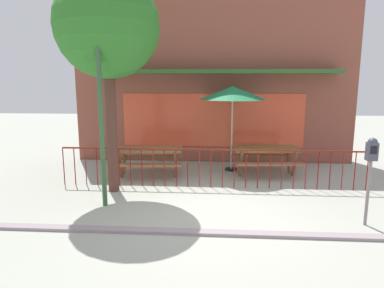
% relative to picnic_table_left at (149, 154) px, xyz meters
% --- Properties ---
extents(ground, '(40.00, 40.00, 0.00)m').
position_rel_picnic_table_left_xyz_m(ground, '(1.72, -2.75, -0.61)').
color(ground, '#A9AB9D').
extents(pub_storefront, '(8.89, 1.28, 5.37)m').
position_rel_picnic_table_left_xyz_m(pub_storefront, '(1.72, 2.08, 2.06)').
color(pub_storefront, '#562226').
rests_on(pub_storefront, ground).
extents(patio_fence_front, '(7.49, 0.04, 0.97)m').
position_rel_picnic_table_left_xyz_m(patio_fence_front, '(1.72, -0.93, 0.05)').
color(patio_fence_front, maroon).
rests_on(patio_fence_front, ground).
extents(picnic_table_left, '(1.90, 1.50, 0.79)m').
position_rel_picnic_table_left_xyz_m(picnic_table_left, '(0.00, 0.00, 0.00)').
color(picnic_table_left, brown).
rests_on(picnic_table_left, ground).
extents(picnic_table_right, '(1.92, 1.52, 0.79)m').
position_rel_picnic_table_left_xyz_m(picnic_table_right, '(3.23, 0.33, 0.00)').
color(picnic_table_right, brown).
rests_on(picnic_table_right, ground).
extents(patio_umbrella, '(1.87, 1.87, 2.46)m').
position_rel_picnic_table_left_xyz_m(patio_umbrella, '(2.29, 0.77, 1.64)').
color(patio_umbrella, black).
rests_on(patio_umbrella, ground).
extents(parking_meter_near, '(0.18, 0.17, 1.63)m').
position_rel_picnic_table_left_xyz_m(parking_meter_near, '(4.60, -3.01, 0.64)').
color(parking_meter_near, slate).
rests_on(parking_meter_near, ground).
extents(street_tree, '(2.34, 2.34, 4.98)m').
position_rel_picnic_table_left_xyz_m(street_tree, '(-0.60, -1.37, 3.16)').
color(street_tree, '#512F27').
rests_on(street_tree, ground).
extents(street_lamp, '(0.28, 0.28, 3.92)m').
position_rel_picnic_table_left_xyz_m(street_lamp, '(-0.50, -2.35, 1.95)').
color(street_lamp, '#2F5631').
rests_on(street_lamp, ground).
extents(curb_edge, '(12.45, 0.20, 0.11)m').
position_rel_picnic_table_left_xyz_m(curb_edge, '(1.72, -3.61, -0.61)').
color(curb_edge, gray).
rests_on(curb_edge, ground).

